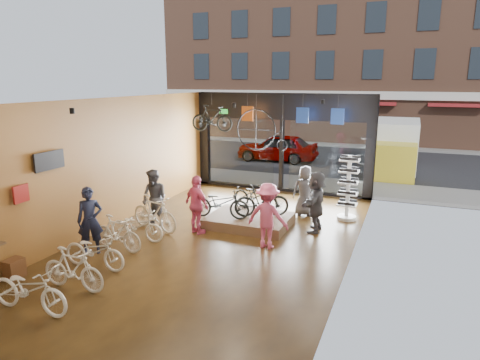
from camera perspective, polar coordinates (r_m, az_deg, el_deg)
The scene contains 36 objects.
ground_plane at distance 11.71m, azimuth -3.06°, elevation -8.40°, with size 7.00×12.00×0.04m, color black.
ceiling at distance 10.89m, azimuth -3.32°, elevation 10.72°, with size 7.00×12.00×0.04m, color black.
wall_left at distance 13.01m, azimuth -17.38°, elevation 2.03°, with size 0.04×12.00×3.80m, color olive.
wall_right at distance 10.20m, azimuth 15.04°, elevation -0.81°, with size 0.04×12.00×3.80m, color beige.
wall_back at distance 6.47m, azimuth -26.74°, elevation -10.03°, with size 7.00×0.04×3.80m, color beige.
storefront at distance 16.69m, azimuth 5.60°, elevation 4.95°, with size 7.00×0.26×3.80m, color black, non-canonical shape.
exit_sign at distance 17.28m, azimuth -2.18°, elevation 9.12°, with size 0.35×0.06×0.18m, color #198C26.
street_road at distance 25.64m, azimuth 11.23°, elevation 3.36°, with size 30.00×18.00×0.02m, color black.
sidewalk_near at distance 18.17m, azimuth 6.54°, elevation -0.30°, with size 30.00×2.40×0.12m, color slate.
sidewalk_far at distance 29.53m, azimuth 12.72°, elevation 4.71°, with size 30.00×2.00×0.12m, color slate.
opposite_building at distance 31.80m, azimuth 14.17°, elevation 17.78°, with size 26.00×5.00×14.00m, color brown.
street_car at distance 23.11m, azimuth 5.01°, elevation 4.35°, with size 1.73×4.29×1.46m, color gray.
box_truck at distance 21.09m, azimuth 19.90°, elevation 4.01°, with size 2.01×6.04×2.38m, color silver, non-canonical shape.
floor_bike_0 at distance 9.18m, azimuth -26.30°, elevation -12.91°, with size 0.62×1.77×0.93m, color beige.
floor_bike_1 at distance 9.71m, azimuth -21.36°, elevation -11.01°, with size 0.43×1.53×0.92m, color beige.
floor_bike_2 at distance 10.59m, azimuth -18.83°, elevation -8.92°, with size 0.57×1.64×0.86m, color beige.
floor_bike_3 at distance 11.47m, azimuth -16.02°, elevation -6.83°, with size 0.43×1.53×0.92m, color beige.
floor_bike_4 at distance 12.02m, azimuth -13.61°, elevation -5.98°, with size 0.55×1.58×0.83m, color beige.
floor_bike_5 at distance 12.65m, azimuth -11.36°, elevation -4.36°, with size 0.49×1.75×1.05m, color beige.
display_platform at distance 12.94m, azimuth 1.24°, elevation -5.45°, with size 2.40×1.80×0.30m, color #533520.
display_bike_left at distance 12.59m, azimuth -2.64°, elevation -3.06°, with size 0.61×1.76×0.93m, color black.
display_bike_mid at distance 12.71m, azimuth 2.91°, elevation -2.76°, with size 0.46×1.64×0.99m, color black.
display_bike_right at distance 13.43m, azimuth 2.09°, elevation -2.15°, with size 0.57×1.64×0.86m, color black.
customer_0 at distance 11.38m, azimuth -19.36°, elevation -5.11°, with size 0.63×0.41×1.72m, color #161C33.
customer_1 at distance 12.83m, azimuth -11.35°, elevation -2.49°, with size 0.85×0.66×1.74m, color #3F3F44.
customer_2 at distance 12.15m, azimuth -5.76°, elevation -3.32°, with size 0.99×0.41×1.69m, color #CC4C72.
customer_3 at distance 11.10m, azimuth 3.71°, elevation -4.80°, with size 1.12×0.64×1.73m, color #CC4C72.
customer_4 at distance 13.86m, azimuth 8.65°, elevation -1.46°, with size 0.79×0.52×1.63m, color #3F3F44.
customer_5 at distance 12.46m, azimuth 10.06°, elevation -2.85°, with size 1.64×0.52×1.77m, color #3F3F44.
sunglasses_rack at distance 13.69m, azimuth 14.22°, elevation -1.02°, with size 0.60×0.49×2.03m, color white, non-canonical shape.
wall_merch at distance 10.66m, azimuth -28.47°, elevation -4.75°, with size 0.40×2.40×2.60m, color navy, non-canonical shape.
penny_farthing at distance 15.27m, azimuth 3.23°, elevation 6.49°, with size 1.85×0.06×1.48m, color black, non-canonical shape.
hung_bike at distance 15.65m, azimuth -3.77°, elevation 8.21°, with size 0.45×1.58×0.95m, color black.
jersey_left at distance 16.16m, azimuth 0.99°, elevation 8.84°, with size 0.45×0.03×0.55m, color #CC5919.
jersey_mid at distance 15.54m, azimuth 8.33°, elevation 8.52°, with size 0.45×0.03×0.55m, color #1E3F99.
jersey_right at distance 15.29m, azimuth 12.86°, elevation 8.26°, with size 0.45×0.03×0.55m, color #1E3F99.
Camera 1 is at (4.63, -9.85, 4.31)m, focal length 32.00 mm.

